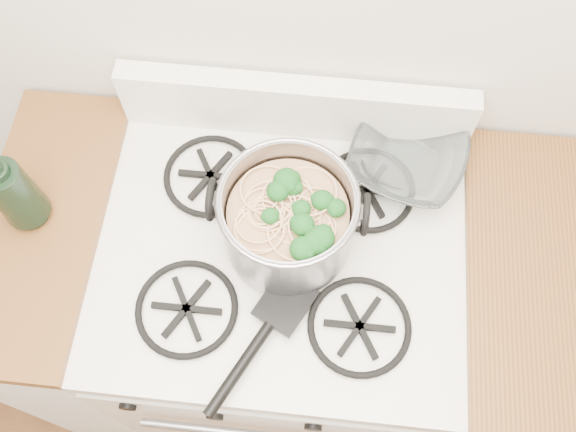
{
  "coord_description": "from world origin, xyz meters",
  "views": [
    {
      "loc": [
        0.07,
        0.76,
        2.13
      ],
      "look_at": [
        0.01,
        1.28,
        1.03
      ],
      "focal_mm": 40.0,
      "sensor_mm": 36.0,
      "label": 1
    }
  ],
  "objects": [
    {
      "name": "glass_bowl",
      "position": [
        0.25,
        1.48,
        0.94
      ],
      "size": [
        0.12,
        0.12,
        0.02
      ],
      "primitive_type": "imported",
      "rotation": [
        0.0,
        0.0,
        -0.32
      ],
      "color": "white",
      "rests_on": "gas_range"
    },
    {
      "name": "bottle",
      "position": [
        -0.52,
        1.28,
        1.04
      ],
      "size": [
        0.11,
        0.11,
        0.24
      ],
      "primitive_type": "imported",
      "rotation": [
        0.0,
        0.0,
        -0.2
      ],
      "color": "black",
      "rests_on": "counter_left"
    },
    {
      "name": "spatula",
      "position": [
        0.02,
        1.14,
        0.94
      ],
      "size": [
        0.4,
        0.41,
        0.02
      ],
      "primitive_type": null,
      "rotation": [
        0.0,
        0.0,
        -0.48
      ],
      "color": "black",
      "rests_on": "gas_range"
    },
    {
      "name": "stock_pot",
      "position": [
        0.01,
        1.28,
        1.01
      ],
      "size": [
        0.3,
        0.27,
        0.18
      ],
      "color": "gray",
      "rests_on": "gas_range"
    },
    {
      "name": "gas_range",
      "position": [
        0.0,
        1.26,
        0.44
      ],
      "size": [
        0.76,
        0.66,
        0.92
      ],
      "color": "white",
      "rests_on": "ground"
    },
    {
      "name": "counter_left",
      "position": [
        -0.51,
        1.26,
        0.46
      ],
      "size": [
        0.25,
        0.65,
        0.92
      ],
      "color": "silver",
      "rests_on": "ground"
    }
  ]
}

